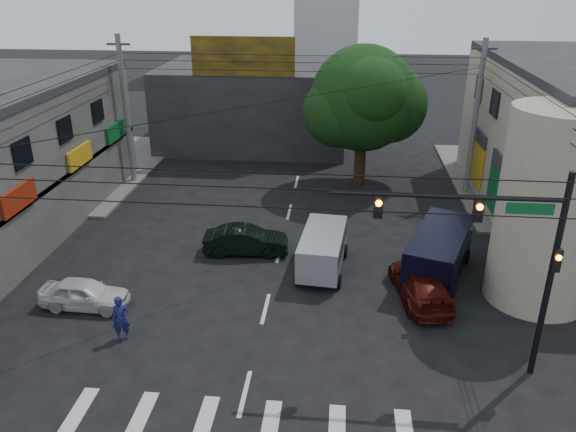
# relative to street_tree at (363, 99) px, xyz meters

# --- Properties ---
(ground) EXTENTS (160.00, 160.00, 0.00)m
(ground) POSITION_rel_street_tree_xyz_m (-4.00, -17.00, -5.47)
(ground) COLOR black
(ground) RESTS_ON ground
(sidewalk_far_left) EXTENTS (16.00, 16.00, 0.15)m
(sidewalk_far_left) POSITION_rel_street_tree_xyz_m (-22.00, 1.00, -5.40)
(sidewalk_far_left) COLOR #514F4C
(sidewalk_far_left) RESTS_ON ground
(corner_column) EXTENTS (4.00, 4.00, 8.00)m
(corner_column) POSITION_rel_street_tree_xyz_m (7.00, -13.00, -1.47)
(corner_column) COLOR gray
(corner_column) RESTS_ON ground
(building_far) EXTENTS (14.00, 10.00, 6.00)m
(building_far) POSITION_rel_street_tree_xyz_m (-8.00, 9.00, -2.47)
(building_far) COLOR #232326
(building_far) RESTS_ON ground
(billboard) EXTENTS (7.00, 0.30, 2.60)m
(billboard) POSITION_rel_street_tree_xyz_m (-8.00, 4.10, 1.83)
(billboard) COLOR olive
(billboard) RESTS_ON building_far
(street_tree) EXTENTS (6.40, 6.40, 8.70)m
(street_tree) POSITION_rel_street_tree_xyz_m (0.00, 0.00, 0.00)
(street_tree) COLOR black
(street_tree) RESTS_ON ground
(traffic_gantry) EXTENTS (7.10, 0.35, 7.20)m
(traffic_gantry) POSITION_rel_street_tree_xyz_m (3.82, -18.00, -0.64)
(traffic_gantry) COLOR black
(traffic_gantry) RESTS_ON ground
(utility_pole_far_left) EXTENTS (0.32, 0.32, 9.20)m
(utility_pole_far_left) POSITION_rel_street_tree_xyz_m (-14.50, -1.00, -0.87)
(utility_pole_far_left) COLOR #59595B
(utility_pole_far_left) RESTS_ON ground
(utility_pole_far_right) EXTENTS (0.32, 0.32, 9.20)m
(utility_pole_far_right) POSITION_rel_street_tree_xyz_m (6.50, -1.00, -0.87)
(utility_pole_far_right) COLOR #59595B
(utility_pole_far_right) RESTS_ON ground
(dark_sedan) EXTENTS (2.11, 4.28, 1.33)m
(dark_sedan) POSITION_rel_street_tree_xyz_m (-5.59, -10.20, -4.81)
(dark_sedan) COLOR black
(dark_sedan) RESTS_ON ground
(white_compact) EXTENTS (1.63, 3.65, 1.22)m
(white_compact) POSITION_rel_street_tree_xyz_m (-11.28, -15.55, -4.87)
(white_compact) COLOR silver
(white_compact) RESTS_ON ground
(maroon_sedan) EXTENTS (3.34, 5.22, 1.34)m
(maroon_sedan) POSITION_rel_street_tree_xyz_m (2.29, -13.55, -4.80)
(maroon_sedan) COLOR #400D09
(maroon_sedan) RESTS_ON ground
(silver_minivan) EXTENTS (4.59, 2.54, 1.84)m
(silver_minivan) POSITION_rel_street_tree_xyz_m (-1.86, -11.51, -4.55)
(silver_minivan) COLOR #9B9FA3
(silver_minivan) RESTS_ON ground
(navy_van) EXTENTS (6.66, 5.42, 2.15)m
(navy_van) POSITION_rel_street_tree_xyz_m (3.25, -11.58, -4.40)
(navy_van) COLOR black
(navy_van) RESTS_ON ground
(traffic_officer) EXTENTS (0.89, 0.79, 1.77)m
(traffic_officer) POSITION_rel_street_tree_xyz_m (-8.98, -17.53, -4.59)
(traffic_officer) COLOR #171A51
(traffic_officer) RESTS_ON ground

